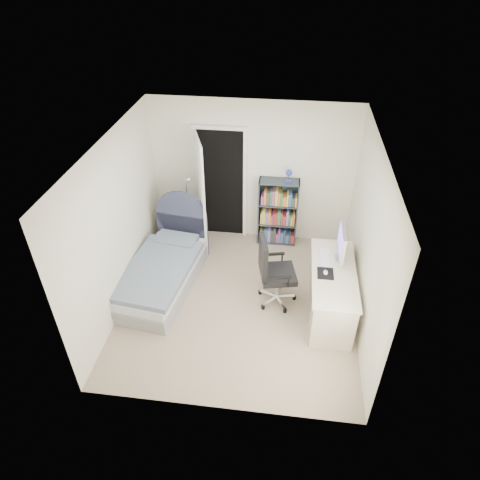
# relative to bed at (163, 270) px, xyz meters

# --- Properties ---
(room_shell) EXTENTS (3.50, 3.70, 2.60)m
(room_shell) POSITION_rel_bed_xyz_m (1.22, -0.26, 0.98)
(room_shell) COLOR gray
(room_shell) RESTS_ON ground
(door) EXTENTS (0.92, 0.79, 2.06)m
(door) POSITION_rel_bed_xyz_m (0.49, 1.27, 0.77)
(door) COLOR black
(door) RESTS_ON ground
(bed) EXTENTS (1.14, 2.03, 1.19)m
(bed) POSITION_rel_bed_xyz_m (0.00, 0.00, 0.00)
(bed) COLOR gray
(bed) RESTS_ON ground
(nightstand) EXTENTS (0.42, 0.42, 0.62)m
(nightstand) POSITION_rel_bed_xyz_m (-0.09, 1.33, 0.14)
(nightstand) COLOR tan
(nightstand) RESTS_ON ground
(floor_lamp) EXTENTS (0.20, 0.20, 1.39)m
(floor_lamp) POSITION_rel_bed_xyz_m (0.21, 1.02, 0.30)
(floor_lamp) COLOR silver
(floor_lamp) RESTS_ON ground
(bookcase) EXTENTS (0.68, 0.29, 1.44)m
(bookcase) POSITION_rel_bed_xyz_m (1.69, 1.39, 0.29)
(bookcase) COLOR #333C45
(bookcase) RESTS_ON ground
(desk) EXTENTS (0.61, 1.53, 1.25)m
(desk) POSITION_rel_bed_xyz_m (2.55, -0.27, 0.14)
(desk) COLOR beige
(desk) RESTS_ON ground
(office_chair) EXTENTS (0.61, 0.63, 1.13)m
(office_chair) POSITION_rel_bed_xyz_m (1.69, -0.18, 0.35)
(office_chair) COLOR silver
(office_chair) RESTS_ON ground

